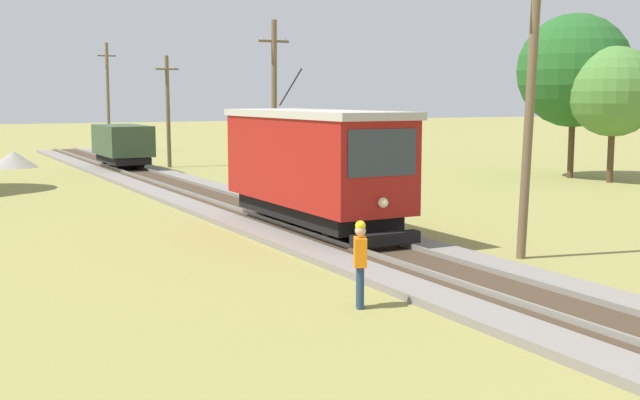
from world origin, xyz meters
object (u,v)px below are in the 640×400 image
(utility_pole_mid, at_px, (274,106))
(utility_pole_distant, at_px, (108,96))
(utility_pole_near_tram, at_px, (530,108))
(gravel_pile, at_px, (14,159))
(red_tram, at_px, (313,163))
(freight_car, at_px, (123,144))
(tree_right_far, at_px, (614,92))
(utility_pole_far, at_px, (168,110))
(tree_right_near, at_px, (574,71))
(track_worker, at_px, (360,260))

(utility_pole_mid, bearing_deg, utility_pole_distant, 90.00)
(utility_pole_near_tram, height_order, gravel_pile, utility_pole_near_tram)
(red_tram, bearing_deg, utility_pole_mid, 72.34)
(freight_car, xyz_separation_m, tree_right_far, (19.96, -17.39, 2.93))
(utility_pole_far, bearing_deg, tree_right_near, -43.82)
(utility_pole_far, distance_m, utility_pole_distant, 15.63)
(utility_pole_distant, relative_size, gravel_pile, 2.94)
(utility_pole_near_tram, distance_m, gravel_pile, 36.55)
(red_tram, relative_size, tree_right_near, 1.00)
(utility_pole_distant, bearing_deg, utility_pole_mid, -90.00)
(freight_car, distance_m, utility_pole_near_tram, 30.29)
(freight_car, distance_m, tree_right_far, 26.63)
(utility_pole_mid, xyz_separation_m, utility_pole_distant, (0.00, 31.09, 0.45))
(tree_right_near, bearing_deg, utility_pole_near_tram, -137.75)
(tree_right_far, bearing_deg, red_tram, -161.75)
(utility_pole_near_tram, bearing_deg, track_worker, -160.65)
(utility_pole_near_tram, distance_m, utility_pole_far, 31.32)
(red_tram, relative_size, freight_car, 1.64)
(utility_pole_near_tram, height_order, tree_right_near, tree_right_near)
(gravel_pile, bearing_deg, utility_pole_far, -25.90)
(red_tram, relative_size, gravel_pile, 3.00)
(red_tram, relative_size, utility_pole_mid, 1.14)
(utility_pole_mid, bearing_deg, gravel_pile, 113.25)
(utility_pole_mid, height_order, utility_pole_far, utility_pole_mid)
(utility_pole_near_tram, height_order, tree_right_far, utility_pole_near_tram)
(track_worker, bearing_deg, tree_right_far, -122.00)
(freight_car, height_order, utility_pole_mid, utility_pole_mid)
(gravel_pile, xyz_separation_m, tree_right_near, (25.17, -20.17, 5.07))
(utility_pole_distant, bearing_deg, utility_pole_far, -90.00)
(freight_car, xyz_separation_m, gravel_pile, (-5.29, 5.37, -1.06))
(freight_car, distance_m, utility_pole_distant, 17.39)
(red_tram, relative_size, utility_pole_far, 1.28)
(utility_pole_far, xyz_separation_m, utility_pole_distant, (0.00, 15.61, 0.84))
(gravel_pile, relative_size, tree_right_far, 0.42)
(utility_pole_distant, distance_m, tree_right_near, 35.88)
(red_tram, height_order, utility_pole_far, utility_pole_far)
(tree_right_near, bearing_deg, freight_car, 143.32)
(tree_right_far, bearing_deg, freight_car, 138.92)
(red_tram, xyz_separation_m, tree_right_far, (19.95, 6.58, 2.29))
(utility_pole_far, height_order, track_worker, utility_pole_far)
(tree_right_far, bearing_deg, utility_pole_distant, 116.16)
(utility_pole_near_tram, relative_size, gravel_pile, 2.70)
(red_tram, distance_m, gravel_pile, 29.86)
(tree_right_far, bearing_deg, gravel_pile, 137.97)
(utility_pole_near_tram, bearing_deg, freight_car, 95.92)
(utility_pole_far, bearing_deg, tree_right_far, -47.96)
(tree_right_near, bearing_deg, tree_right_far, -88.32)
(tree_right_near, relative_size, tree_right_far, 1.27)
(track_worker, distance_m, tree_right_far, 27.73)
(track_worker, xyz_separation_m, tree_right_near, (23.07, 17.45, 4.59))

